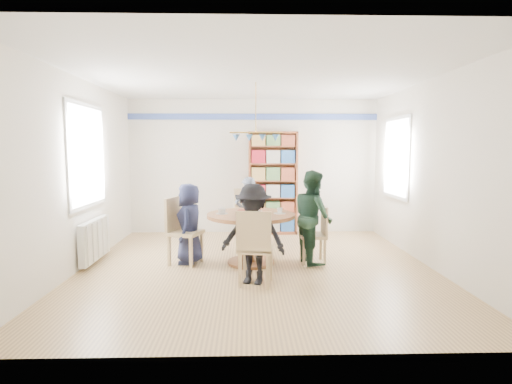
{
  "coord_description": "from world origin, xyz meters",
  "views": [
    {
      "loc": [
        -0.16,
        -5.62,
        1.68
      ],
      "look_at": [
        0.0,
        0.4,
        1.05
      ],
      "focal_mm": 28.0,
      "sensor_mm": 36.0,
      "label": 1
    }
  ],
  "objects_px": {
    "chair_left": "(180,227)",
    "chair_far": "(248,215)",
    "person_far": "(248,213)",
    "dining_table": "(251,227)",
    "chair_right": "(318,232)",
    "person_left": "(189,224)",
    "person_near": "(253,234)",
    "chair_near": "(255,245)",
    "person_right": "(313,217)",
    "bookshelf": "(273,184)",
    "radiator": "(95,240)"
  },
  "relations": [
    {
      "from": "person_right",
      "to": "bookshelf",
      "type": "xyz_separation_m",
      "value": [
        -0.46,
        2.12,
        0.31
      ]
    },
    {
      "from": "chair_left",
      "to": "person_left",
      "type": "distance_m",
      "value": 0.14
    },
    {
      "from": "radiator",
      "to": "person_right",
      "type": "bearing_deg",
      "value": -1.39
    },
    {
      "from": "dining_table",
      "to": "person_right",
      "type": "relative_size",
      "value": 0.93
    },
    {
      "from": "person_left",
      "to": "chair_far",
      "type": "bearing_deg",
      "value": 142.31
    },
    {
      "from": "chair_left",
      "to": "person_far",
      "type": "relative_size",
      "value": 0.8
    },
    {
      "from": "chair_right",
      "to": "chair_far",
      "type": "relative_size",
      "value": 0.84
    },
    {
      "from": "person_right",
      "to": "person_far",
      "type": "height_order",
      "value": "person_right"
    },
    {
      "from": "dining_table",
      "to": "chair_right",
      "type": "distance_m",
      "value": 1.0
    },
    {
      "from": "radiator",
      "to": "chair_left",
      "type": "xyz_separation_m",
      "value": [
        1.29,
        -0.07,
        0.19
      ]
    },
    {
      "from": "dining_table",
      "to": "person_far",
      "type": "relative_size",
      "value": 1.05
    },
    {
      "from": "chair_left",
      "to": "chair_right",
      "type": "relative_size",
      "value": 1.16
    },
    {
      "from": "dining_table",
      "to": "chair_far",
      "type": "bearing_deg",
      "value": 91.98
    },
    {
      "from": "dining_table",
      "to": "person_right",
      "type": "bearing_deg",
      "value": 1.45
    },
    {
      "from": "radiator",
      "to": "person_left",
      "type": "xyz_separation_m",
      "value": [
        1.42,
        -0.05,
        0.25
      ]
    },
    {
      "from": "chair_near",
      "to": "person_left",
      "type": "bearing_deg",
      "value": 132.03
    },
    {
      "from": "chair_right",
      "to": "person_far",
      "type": "height_order",
      "value": "person_far"
    },
    {
      "from": "dining_table",
      "to": "chair_near",
      "type": "height_order",
      "value": "chair_near"
    },
    {
      "from": "chair_near",
      "to": "person_left",
      "type": "relative_size",
      "value": 0.8
    },
    {
      "from": "radiator",
      "to": "chair_right",
      "type": "relative_size",
      "value": 1.17
    },
    {
      "from": "chair_far",
      "to": "person_left",
      "type": "distance_m",
      "value": 1.35
    },
    {
      "from": "chair_far",
      "to": "person_far",
      "type": "bearing_deg",
      "value": -91.59
    },
    {
      "from": "chair_far",
      "to": "person_near",
      "type": "relative_size",
      "value": 0.8
    },
    {
      "from": "chair_right",
      "to": "person_near",
      "type": "relative_size",
      "value": 0.67
    },
    {
      "from": "person_right",
      "to": "person_far",
      "type": "xyz_separation_m",
      "value": [
        -0.97,
        0.84,
        -0.08
      ]
    },
    {
      "from": "dining_table",
      "to": "bookshelf",
      "type": "height_order",
      "value": "bookshelf"
    },
    {
      "from": "radiator",
      "to": "chair_left",
      "type": "bearing_deg",
      "value": -3.18
    },
    {
      "from": "chair_left",
      "to": "chair_far",
      "type": "xyz_separation_m",
      "value": [
        1.01,
        1.04,
        0.01
      ]
    },
    {
      "from": "chair_near",
      "to": "bookshelf",
      "type": "relative_size",
      "value": 0.47
    },
    {
      "from": "chair_right",
      "to": "person_far",
      "type": "xyz_separation_m",
      "value": [
        -1.04,
        0.83,
        0.15
      ]
    },
    {
      "from": "person_far",
      "to": "bookshelf",
      "type": "relative_size",
      "value": 0.61
    },
    {
      "from": "chair_left",
      "to": "person_right",
      "type": "bearing_deg",
      "value": -0.22
    },
    {
      "from": "radiator",
      "to": "dining_table",
      "type": "height_order",
      "value": "dining_table"
    },
    {
      "from": "person_near",
      "to": "radiator",
      "type": "bearing_deg",
      "value": 174.04
    },
    {
      "from": "chair_near",
      "to": "person_far",
      "type": "xyz_separation_m",
      "value": [
        -0.08,
        1.87,
        0.09
      ]
    },
    {
      "from": "radiator",
      "to": "person_left",
      "type": "height_order",
      "value": "person_left"
    },
    {
      "from": "chair_left",
      "to": "chair_right",
      "type": "distance_m",
      "value": 2.05
    },
    {
      "from": "chair_far",
      "to": "person_far",
      "type": "height_order",
      "value": "person_far"
    },
    {
      "from": "person_left",
      "to": "person_right",
      "type": "height_order",
      "value": "person_right"
    },
    {
      "from": "chair_far",
      "to": "person_near",
      "type": "height_order",
      "value": "person_near"
    },
    {
      "from": "dining_table",
      "to": "person_near",
      "type": "distance_m",
      "value": 0.9
    },
    {
      "from": "person_left",
      "to": "person_near",
      "type": "xyz_separation_m",
      "value": [
        0.93,
        -0.94,
        0.04
      ]
    },
    {
      "from": "chair_left",
      "to": "chair_far",
      "type": "relative_size",
      "value": 0.98
    },
    {
      "from": "radiator",
      "to": "bookshelf",
      "type": "bearing_deg",
      "value": 36.03
    },
    {
      "from": "radiator",
      "to": "chair_right",
      "type": "distance_m",
      "value": 3.34
    },
    {
      "from": "dining_table",
      "to": "chair_left",
      "type": "relative_size",
      "value": 1.31
    },
    {
      "from": "chair_near",
      "to": "person_right",
      "type": "xyz_separation_m",
      "value": [
        0.89,
        1.03,
        0.17
      ]
    },
    {
      "from": "chair_far",
      "to": "bookshelf",
      "type": "bearing_deg",
      "value": 64.62
    },
    {
      "from": "person_left",
      "to": "person_near",
      "type": "bearing_deg",
      "value": 47.45
    },
    {
      "from": "bookshelf",
      "to": "chair_far",
      "type": "bearing_deg",
      "value": -115.38
    }
  ]
}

